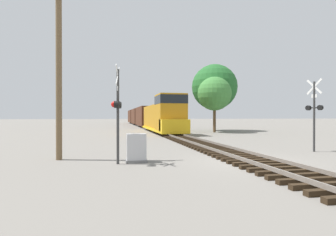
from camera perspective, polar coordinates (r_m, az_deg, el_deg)
name	(u,v)px	position (r m, az deg, el deg)	size (l,w,h in m)	color
ground_plane	(250,162)	(12.82, 17.51, -9.05)	(400.00, 400.00, 0.00)	slate
rail_track_bed	(250,159)	(12.80, 17.51, -8.45)	(2.60, 160.00, 0.31)	black
freight_train	(143,117)	(55.96, -5.53, 0.29)	(2.99, 61.41, 4.52)	#B77A14
crossing_signal_near	(117,107)	(11.68, -11.01, 2.28)	(0.47, 1.02, 4.32)	#333333
crossing_signal_far	(314,110)	(17.75, 29.26, 1.49)	(0.59, 1.00, 4.31)	#333333
relay_cabinet	(136,148)	(12.06, -6.90, -6.57)	(0.95, 0.54, 1.30)	slate
utility_pole	(59,60)	(13.90, -22.68, 11.48)	(1.80, 0.28, 9.29)	brown
tree_far_right	(214,94)	(34.70, 10.09, 5.21)	(4.41, 4.41, 7.25)	brown
tree_mid_background	(214,87)	(38.90, 10.09, 6.65)	(6.56, 6.56, 9.65)	brown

